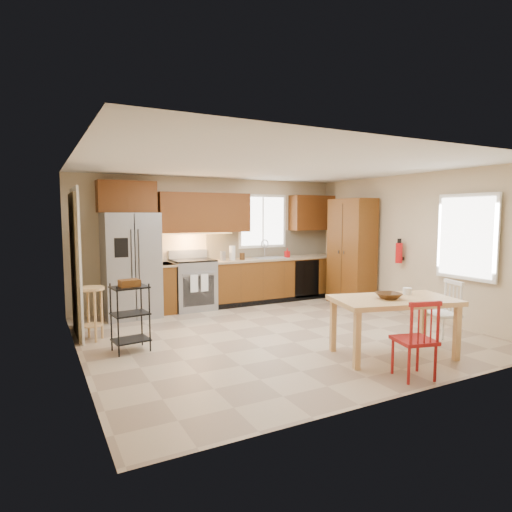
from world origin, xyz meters
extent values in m
plane|color=tan|center=(0.00, 0.00, 0.00)|extent=(5.50, 5.50, 0.00)
cube|color=silver|center=(0.00, 0.00, 2.50)|extent=(5.50, 5.00, 0.02)
cube|color=#CCB793|center=(0.00, 2.50, 1.25)|extent=(5.50, 0.02, 2.50)
cube|color=#CCB793|center=(0.00, -2.50, 1.25)|extent=(5.50, 0.02, 2.50)
cube|color=#CCB793|center=(-2.75, 0.00, 1.25)|extent=(0.02, 5.00, 2.50)
cube|color=#CCB793|center=(2.75, 0.00, 1.25)|extent=(0.02, 5.00, 2.50)
cube|color=gray|center=(-1.70, 2.12, 0.91)|extent=(0.92, 0.75, 1.82)
cube|color=gray|center=(-0.55, 2.19, 0.46)|extent=(0.76, 0.63, 0.92)
cube|color=#5F3311|center=(-1.10, 2.20, 0.45)|extent=(0.30, 0.60, 0.90)
cube|color=#5F3311|center=(1.29, 2.20, 0.45)|extent=(2.92, 0.60, 0.90)
cube|color=black|center=(1.85, 1.91, 0.45)|extent=(0.60, 0.02, 0.78)
cube|color=beige|center=(1.29, 2.48, 1.18)|extent=(2.92, 0.03, 0.55)
cube|color=#5B290F|center=(-1.70, 2.33, 2.10)|extent=(1.00, 0.35, 0.55)
cube|color=#5B290F|center=(-0.25, 2.33, 1.83)|extent=(1.80, 0.35, 0.75)
cube|color=#5B290F|center=(2.25, 2.33, 1.83)|extent=(1.00, 0.35, 0.75)
cube|color=white|center=(1.10, 2.48, 1.65)|extent=(1.12, 0.04, 1.12)
cube|color=gray|center=(1.10, 2.20, 0.86)|extent=(0.62, 0.46, 0.16)
cube|color=#FFBF66|center=(-0.55, 2.30, 1.43)|extent=(1.60, 0.30, 0.01)
imported|color=#BA0C0F|center=(1.48, 2.10, 1.00)|extent=(0.09, 0.09, 0.19)
cylinder|color=white|center=(0.25, 2.15, 1.04)|extent=(0.12, 0.12, 0.28)
cylinder|color=gray|center=(0.05, 2.15, 0.99)|extent=(0.11, 0.11, 0.18)
cylinder|color=#4C3014|center=(0.45, 2.12, 0.97)|extent=(0.10, 0.10, 0.14)
cube|color=#5F3311|center=(2.43, 1.20, 1.05)|extent=(0.50, 0.95, 2.10)
cylinder|color=#BA0C0F|center=(2.63, 0.15, 1.10)|extent=(0.12, 0.12, 0.36)
cube|color=white|center=(2.68, -1.15, 1.45)|extent=(0.04, 1.02, 1.32)
cube|color=#8C7A59|center=(-2.67, 1.30, 1.05)|extent=(0.04, 0.95, 2.10)
imported|color=#4C3014|center=(0.71, -1.54, 0.74)|extent=(0.37, 0.37, 0.07)
cylinder|color=white|center=(1.13, -1.45, 0.77)|extent=(0.13, 0.13, 0.12)
camera|label=1|loc=(-3.20, -5.43, 1.79)|focal=30.00mm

